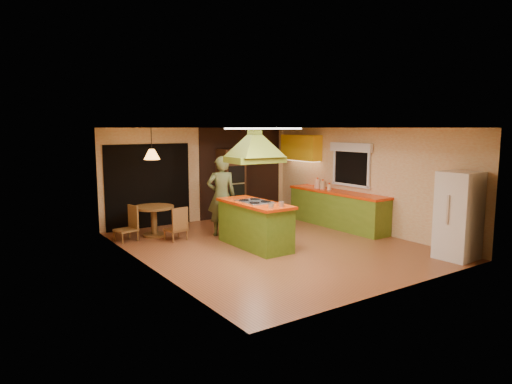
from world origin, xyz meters
TOP-DOWN VIEW (x-y plane):
  - ground at (0.00, 0.00)m, footprint 6.50×6.50m
  - room_walls at (0.00, 0.00)m, footprint 5.50×6.50m
  - ceiling_plane at (0.00, 0.00)m, footprint 6.50×6.50m
  - brick_panel at (1.25, 3.23)m, footprint 2.64×0.03m
  - nook_opening at (-1.50, 3.23)m, footprint 2.20×0.03m
  - right_counter at (2.45, 0.60)m, footprint 0.62×3.05m
  - upper_cabinets at (2.57, 2.20)m, footprint 0.34×1.40m
  - window_right at (2.70, 0.40)m, footprint 0.12×1.35m
  - fluor_panel at (-1.10, -1.20)m, footprint 1.20×0.60m
  - kitchen_island at (-0.37, 0.15)m, footprint 0.77×1.92m
  - range_hood at (-0.37, 0.15)m, footprint 1.13×0.85m
  - man at (-0.42, 1.46)m, footprint 0.79×0.65m
  - refrigerator at (2.35, -2.77)m, footprint 0.73×0.69m
  - wall_oven at (0.74, 2.95)m, footprint 0.64×0.61m
  - dining_table at (-1.77, 2.26)m, footprint 0.93×0.93m
  - chair_left at (-2.47, 2.16)m, footprint 0.50×0.50m
  - chair_near at (-1.52, 1.61)m, footprint 0.47×0.47m
  - pendant_lamp at (-1.77, 2.26)m, footprint 0.47×0.47m
  - canister_large at (2.40, 1.29)m, footprint 0.19×0.19m
  - canister_medium at (2.40, 1.09)m, footprint 0.16×0.16m
  - canister_small at (2.40, 0.84)m, footprint 0.12×0.12m

SIDE VIEW (x-z plane):
  - ground at x=0.00m, z-range 0.00..0.00m
  - chair_near at x=-1.52m, z-range 0.00..0.76m
  - chair_left at x=-2.47m, z-range 0.00..0.78m
  - right_counter at x=2.45m, z-range 0.00..0.92m
  - kitchen_island at x=-0.37m, z-range 0.00..0.97m
  - dining_table at x=-1.77m, z-range 0.14..0.84m
  - refrigerator at x=2.35m, z-range 0.00..1.68m
  - man at x=-0.42m, z-range 0.00..1.86m
  - wall_oven at x=0.74m, z-range 0.00..1.93m
  - canister_small at x=2.40m, z-range 0.92..1.06m
  - canister_medium at x=2.40m, z-range 0.92..1.13m
  - canister_large at x=2.40m, z-range 0.92..1.16m
  - nook_opening at x=-1.50m, z-range 0.00..2.10m
  - room_walls at x=0.00m, z-range -2.00..4.50m
  - brick_panel at x=1.25m, z-range 0.00..2.50m
  - window_right at x=2.70m, z-range 1.24..2.30m
  - pendant_lamp at x=-1.77m, z-range 1.78..2.02m
  - upper_cabinets at x=2.57m, z-range 1.60..2.30m
  - range_hood at x=-0.37m, z-range 1.85..2.65m
  - fluor_panel at x=-1.10m, z-range 2.47..2.50m
  - ceiling_plane at x=0.00m, z-range 2.50..2.50m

